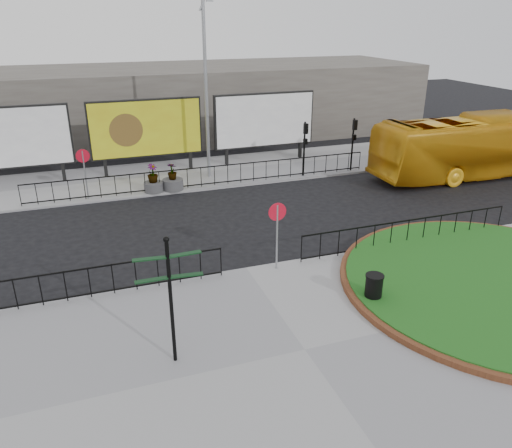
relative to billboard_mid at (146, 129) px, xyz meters
name	(u,v)px	position (x,y,z in m)	size (l,w,h in m)	color
ground	(246,270)	(1.50, -12.97, -2.60)	(90.00, 90.00, 0.00)	black
pavement_near	(305,351)	(1.50, -17.97, -2.54)	(30.00, 10.00, 0.12)	gray
pavement_far	(179,175)	(1.50, -0.97, -2.54)	(44.00, 6.00, 0.12)	gray
brick_edge	(498,283)	(9.00, -16.97, -2.39)	(10.40, 10.40, 0.18)	brown
grass_lawn	(498,283)	(9.00, -16.97, -2.37)	(10.00, 10.00, 0.22)	#165216
railing_near_left	(66,286)	(-4.50, -13.27, -1.93)	(10.00, 0.10, 1.10)	black
railing_near_right	(408,232)	(8.00, -13.27, -1.93)	(9.00, 0.10, 1.10)	black
railing_far	(208,176)	(2.50, -3.67, -1.93)	(18.00, 0.10, 1.10)	black
speed_sign_far	(84,163)	(-3.50, -3.57, -0.68)	(0.64, 0.07, 2.47)	gray
speed_sign_near	(277,221)	(2.50, -13.37, -0.68)	(0.64, 0.07, 2.47)	gray
billboard_left	(8,138)	(-7.00, 0.00, 0.00)	(6.20, 0.31, 4.10)	black
billboard_mid	(146,129)	(0.00, 0.00, 0.00)	(6.20, 0.31, 4.10)	black
billboard_right	(265,120)	(7.00, 0.00, 0.00)	(6.20, 0.31, 4.10)	black
lamp_post	(206,90)	(3.01, -1.97, 2.23)	(0.74, 0.18, 9.23)	gray
signal_pole_a	(305,141)	(8.00, -3.63, -0.50)	(0.22, 0.26, 3.00)	black
signal_pole_b	(354,137)	(11.00, -3.63, -0.50)	(0.22, 0.26, 3.00)	black
building_backdrop	(150,104)	(1.50, 9.03, -0.10)	(40.00, 10.00, 5.00)	#67615A
fingerpost_sign	(170,289)	(-1.87, -17.23, -0.35)	(1.66, 0.32, 3.53)	black
litter_bin	(374,288)	(4.51, -16.47, -2.00)	(0.57, 0.57, 0.95)	black
bus	(477,146)	(17.19, -6.47, -0.90)	(2.86, 12.23, 3.41)	orange
planter_a	(153,182)	(-0.31, -3.57, -1.97)	(0.96, 0.96, 1.44)	#4C4C4F
planter_b	(173,181)	(0.67, -3.57, -2.03)	(1.05, 1.05, 1.41)	#4C4C4F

